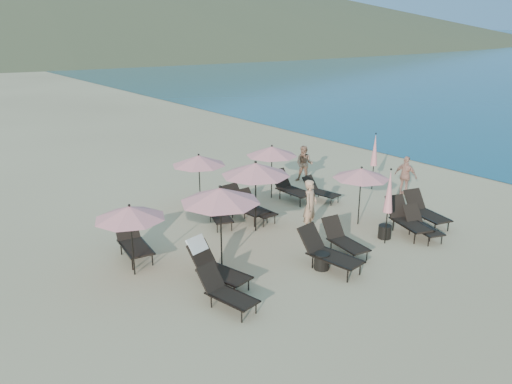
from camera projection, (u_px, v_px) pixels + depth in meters
ground at (358, 248)px, 15.00m from camera, size 800.00×800.00×0.00m
lounger_0 at (226, 291)px, 11.71m from camera, size 0.92×1.66×0.90m
lounger_1 at (214, 265)px, 12.77m from camera, size 1.07×1.90×1.12m
lounger_2 at (328, 252)px, 13.60m from camera, size 0.98×1.94×1.07m
lounger_3 at (343, 239)px, 14.56m from camera, size 0.82×1.68×0.93m
lounger_4 at (407, 218)px, 16.00m from camera, size 1.20×1.94×1.04m
lounger_5 at (425, 211)px, 16.72m from camera, size 1.08×1.88×1.02m
lounger_6 at (133, 241)px, 14.33m from camera, size 0.89×1.87×1.04m
lounger_7 at (219, 212)px, 16.74m from camera, size 1.05×1.65×0.89m
lounger_8 at (244, 204)px, 17.24m from camera, size 0.88×1.90×1.06m
lounger_9 at (255, 207)px, 17.16m from camera, size 0.69×1.65×0.94m
lounger_10 at (290, 187)px, 19.11m from camera, size 0.76×1.85×1.05m
lounger_11 at (320, 190)px, 19.07m from camera, size 0.82×1.56×0.85m
lounger_12 at (421, 224)px, 15.72m from camera, size 1.02×1.64×0.88m
umbrella_open_0 at (220, 195)px, 13.25m from camera, size 2.18×2.18×2.35m
umbrella_open_1 at (256, 169)px, 15.62m from camera, size 2.20×2.20×2.37m
umbrella_open_2 at (361, 173)px, 16.29m from camera, size 1.87×1.87×2.02m
umbrella_open_3 at (199, 160)px, 17.66m from camera, size 1.94×1.94×2.09m
umbrella_open_4 at (272, 151)px, 18.87m from camera, size 1.97×1.97×2.11m
umbrella_open_5 at (130, 213)px, 12.85m from camera, size 1.87×1.87×2.01m
umbrella_closed_0 at (389, 192)px, 14.82m from camera, size 0.28×0.28×2.40m
umbrella_closed_1 at (375, 150)px, 20.01m from camera, size 0.27×0.27×2.35m
side_table_0 at (322, 261)px, 13.64m from camera, size 0.42×0.42×0.45m
side_table_1 at (385, 232)px, 15.66m from camera, size 0.41×0.41×0.43m
beachgoer_a at (310, 206)px, 16.08m from camera, size 0.74×0.63×1.71m
beachgoer_b at (304, 164)px, 21.28m from camera, size 0.92×0.96×1.57m
beachgoer_c at (406, 176)px, 19.56m from camera, size 0.57×0.98×1.57m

